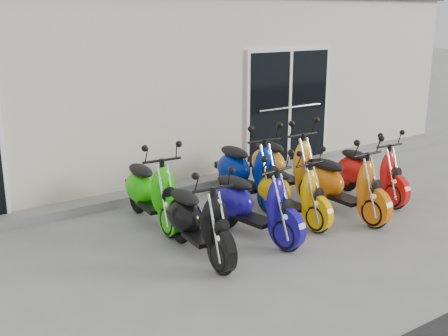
{
  "coord_description": "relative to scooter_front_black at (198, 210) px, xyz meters",
  "views": [
    {
      "loc": [
        -4.51,
        -5.87,
        2.92
      ],
      "look_at": [
        0.0,
        0.6,
        0.75
      ],
      "focal_mm": 45.0,
      "sensor_mm": 36.0,
      "label": 1
    }
  ],
  "objects": [
    {
      "name": "door_right",
      "position": [
        3.69,
        2.58,
        0.64
      ],
      "size": [
        2.02,
        0.08,
        2.22
      ],
      "primitive_type": "cube",
      "color": "black",
      "rests_on": "front_step"
    },
    {
      "name": "scooter_back_yellow",
      "position": [
        2.49,
        1.29,
        0.06
      ],
      "size": [
        0.67,
        1.84,
        1.36
      ],
      "primitive_type": null,
      "rotation": [
        0.0,
        0.0,
        0.0
      ],
      "color": "orange",
      "rests_on": "ground"
    },
    {
      "name": "scooter_front_black",
      "position": [
        0.0,
        0.0,
        0.0
      ],
      "size": [
        0.73,
        1.71,
        1.23
      ],
      "primitive_type": null,
      "rotation": [
        0.0,
        0.0,
        -0.08
      ],
      "color": "black",
      "rests_on": "ground"
    },
    {
      "name": "scooter_front_blue",
      "position": [
        0.92,
        0.09,
        0.02
      ],
      "size": [
        0.85,
        1.79,
        1.27
      ],
      "primitive_type": null,
      "rotation": [
        0.0,
        0.0,
        0.13
      ],
      "color": "#160D85",
      "rests_on": "ground"
    },
    {
      "name": "scooter_back_blue",
      "position": [
        1.74,
        1.28,
        0.07
      ],
      "size": [
        0.77,
        1.89,
        1.37
      ],
      "primitive_type": null,
      "rotation": [
        0.0,
        0.0,
        -0.05
      ],
      "color": "#001988",
      "rests_on": "ground"
    },
    {
      "name": "ground",
      "position": [
        1.09,
        0.41,
        -0.62
      ],
      "size": [
        80.0,
        80.0,
        0.0
      ],
      "primitive_type": "plane",
      "color": "gray",
      "rests_on": "ground"
    },
    {
      "name": "scooter_front_orange_a",
      "position": [
        1.75,
        0.28,
        -0.03
      ],
      "size": [
        0.63,
        1.61,
        1.17
      ],
      "primitive_type": null,
      "rotation": [
        0.0,
        0.0,
        0.03
      ],
      "color": "#FEB402",
      "rests_on": "ground"
    },
    {
      "name": "scooter_front_orange_b",
      "position": [
        2.55,
        0.0,
        0.03
      ],
      "size": [
        0.65,
        1.74,
        1.28
      ],
      "primitive_type": null,
      "rotation": [
        0.0,
        0.0,
        -0.01
      ],
      "color": "#D4650D",
      "rests_on": "ground"
    },
    {
      "name": "scooter_back_green",
      "position": [
        0.06,
        1.34,
        0.03
      ],
      "size": [
        0.76,
        1.78,
        1.28
      ],
      "primitive_type": null,
      "rotation": [
        0.0,
        0.0,
        -0.08
      ],
      "color": "#22C408",
      "rests_on": "ground"
    },
    {
      "name": "front_step",
      "position": [
        1.09,
        2.43,
        -0.54
      ],
      "size": [
        14.0,
        0.4,
        0.15
      ],
      "primitive_type": "cube",
      "color": "gray",
      "rests_on": "ground"
    },
    {
      "name": "building",
      "position": [
        1.09,
        5.61,
        0.98
      ],
      "size": [
        14.0,
        6.0,
        3.2
      ],
      "primitive_type": "cube",
      "color": "beige",
      "rests_on": "ground"
    },
    {
      "name": "scooter_front_red",
      "position": [
        3.48,
        0.32,
        -0.01
      ],
      "size": [
        0.72,
        1.67,
        1.2
      ],
      "primitive_type": null,
      "rotation": [
        0.0,
        0.0,
        -0.08
      ],
      "color": "red",
      "rests_on": "ground"
    }
  ]
}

